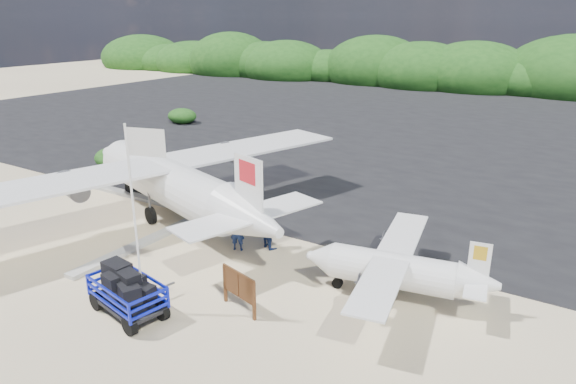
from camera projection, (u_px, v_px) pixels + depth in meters
name	position (u px, v px, depth m)	size (l,w,h in m)	color
ground	(209.00, 290.00, 16.81)	(160.00, 160.00, 0.00)	beige
asphalt_apron	(456.00, 129.00, 40.79)	(90.00, 50.00, 0.04)	#B2B2B2
lagoon	(74.00, 220.00, 22.56)	(9.00, 7.00, 0.40)	#B2B2B2
vegetation_band	(514.00, 92.00, 60.77)	(124.00, 8.00, 4.40)	#B2B2B2
baggage_cart	(130.00, 314.00, 15.45)	(2.68, 1.53, 1.34)	#0C18BE
flagpole	(144.00, 313.00, 15.49)	(1.16, 0.48, 5.81)	white
signboard	(240.00, 310.00, 15.66)	(1.62, 0.15, 1.33)	#583319
crew_a	(237.00, 232.00, 19.45)	(0.55, 0.36, 1.51)	navy
crew_b	(269.00, 227.00, 19.66)	(0.83, 0.65, 1.71)	navy
aircraft_small	(323.00, 111.00, 48.18)	(6.23, 6.23, 2.24)	#B2B2B2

